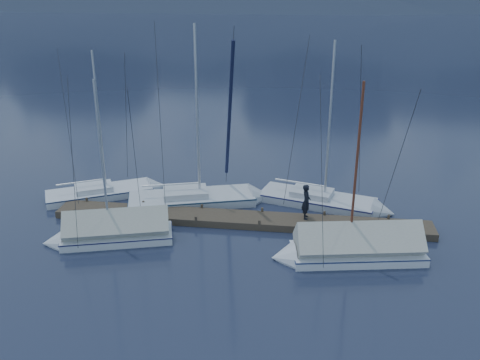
# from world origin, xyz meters

# --- Properties ---
(ground) EXTENTS (1000.00, 1000.00, 0.00)m
(ground) POSITION_xyz_m (0.00, 0.00, 0.00)
(ground) COLOR black
(ground) RESTS_ON ground
(dock) EXTENTS (18.00, 1.50, 0.54)m
(dock) POSITION_xyz_m (0.00, 2.00, 0.11)
(dock) COLOR #382D23
(dock) RESTS_ON ground
(mooring_posts) EXTENTS (15.12, 1.52, 0.35)m
(mooring_posts) POSITION_xyz_m (-0.50, 2.00, 0.35)
(mooring_posts) COLOR #382D23
(mooring_posts) RESTS_ON ground
(sailboat_open_left) EXTENTS (6.47, 4.64, 8.46)m
(sailboat_open_left) POSITION_xyz_m (-7.21, 4.53, 0.15)
(sailboat_open_left) COLOR silver
(sailboat_open_left) RESTS_ON ground
(sailboat_open_mid) EXTENTS (7.79, 4.22, 9.92)m
(sailboat_open_mid) POSITION_xyz_m (-1.89, 4.21, 0.17)
(sailboat_open_mid) COLOR silver
(sailboat_open_mid) RESTS_ON ground
(sailboat_open_right) EXTENTS (7.17, 3.69, 9.13)m
(sailboat_open_right) POSITION_xyz_m (4.51, 4.52, 0.16)
(sailboat_open_right) COLOR silver
(sailboat_open_right) RESTS_ON ground
(sailboat_covered_near) EXTENTS (6.57, 3.13, 8.22)m
(sailboat_covered_near) POSITION_xyz_m (4.82, -0.72, 0.41)
(sailboat_covered_near) COLOR white
(sailboat_covered_near) RESTS_ON ground
(sailboat_covered_far) EXTENTS (5.89, 3.22, 7.92)m
(sailboat_covered_far) POSITION_xyz_m (-5.59, -0.64, 0.39)
(sailboat_covered_far) COLOR silver
(sailboat_covered_far) RESTS_ON ground
(person) EXTENTS (0.46, 0.65, 1.69)m
(person) POSITION_xyz_m (3.10, 2.25, 1.19)
(person) COLOR black
(person) RESTS_ON dock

